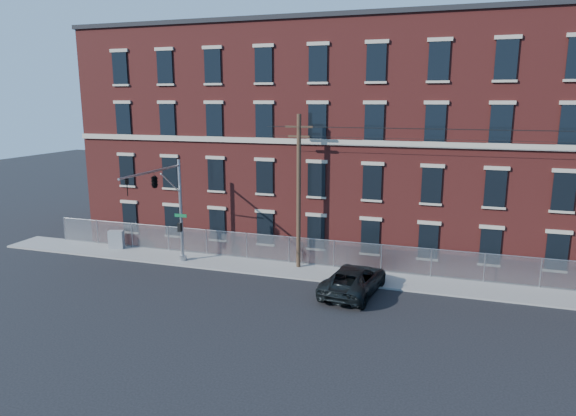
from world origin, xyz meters
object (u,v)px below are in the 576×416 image
(utility_cabinet, at_px, (116,240))
(utility_pole_near, at_px, (299,189))
(traffic_signal_mast, at_px, (161,191))
(pickup_truck, at_px, (354,280))

(utility_cabinet, bearing_deg, utility_pole_near, -15.62)
(traffic_signal_mast, bearing_deg, utility_cabinet, 151.24)
(traffic_signal_mast, xyz_separation_m, utility_cabinet, (-6.16, 3.38, -4.60))
(traffic_signal_mast, distance_m, utility_cabinet, 8.40)
(traffic_signal_mast, distance_m, pickup_truck, 13.13)
(traffic_signal_mast, bearing_deg, utility_pole_near, 23.14)
(pickup_truck, bearing_deg, utility_pole_near, -29.22)
(pickup_truck, bearing_deg, utility_cabinet, -2.13)
(pickup_truck, xyz_separation_m, utility_cabinet, (-18.47, 3.20, -0.01))
(pickup_truck, height_order, utility_cabinet, pickup_truck)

